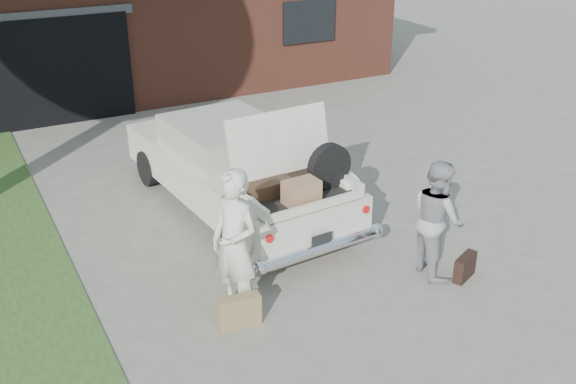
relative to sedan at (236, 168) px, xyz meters
name	(u,v)px	position (x,y,z in m)	size (l,w,h in m)	color
ground	(311,290)	(-0.14, -2.55, -0.68)	(90.00, 90.00, 0.00)	gray
house	(123,8)	(0.84, 8.92, 0.99)	(12.80, 7.80, 3.30)	brown
sedan	(236,168)	(0.00, 0.00, 0.00)	(2.15, 4.77, 1.91)	silver
woman_left	(235,244)	(-1.13, -2.53, 0.21)	(0.65, 0.43, 1.79)	beige
woman_right	(437,218)	(1.48, -2.90, 0.09)	(0.75, 0.59, 1.55)	gray
suitcase_left	(239,311)	(-1.22, -2.80, -0.49)	(0.49, 0.16, 0.38)	#94794B
suitcase_right	(465,267)	(1.73, -3.23, -0.53)	(0.41, 0.13, 0.32)	black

